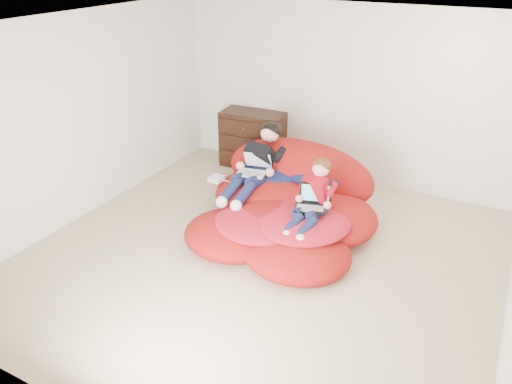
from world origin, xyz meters
name	(u,v)px	position (x,y,z in m)	size (l,w,h in m)	color
room_shell	(262,240)	(0.00, 0.00, 0.22)	(5.10, 5.10, 2.77)	tan
dresser	(253,139)	(-1.34, 2.24, 0.44)	(1.01, 0.59, 0.87)	black
beanbag_pile	(288,203)	(-0.08, 0.85, 0.27)	(2.30, 2.41, 0.93)	#AC1613
cream_pillow	(280,151)	(-0.56, 1.58, 0.62)	(0.46, 0.29, 0.29)	silver
older_boy	(258,161)	(-0.58, 0.99, 0.69)	(0.39, 1.29, 0.76)	black
younger_boy	(314,195)	(0.37, 0.53, 0.63)	(0.36, 0.89, 0.70)	#A60E19
laptop_white	(254,167)	(-0.58, 0.89, 0.64)	(0.39, 0.43, 0.23)	silver
laptop_black	(313,201)	(0.37, 0.51, 0.57)	(0.42, 0.37, 0.26)	black
power_adapter	(217,179)	(-1.08, 0.77, 0.42)	(0.17, 0.17, 0.06)	silver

